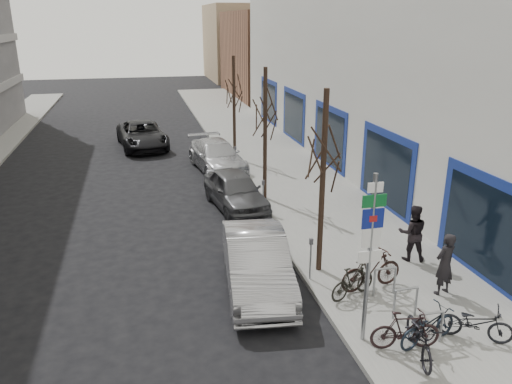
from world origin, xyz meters
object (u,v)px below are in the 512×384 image
tree_mid (265,103)px  bike_near_left (420,334)px  bike_mid_curb (428,324)px  bike_far_curb (476,320)px  bike_far_inner (371,270)px  pedestrian_near (445,264)px  meter_mid (263,193)px  meter_front (311,255)px  meter_back (235,157)px  pedestrian_far (413,232)px  parked_car_mid (235,190)px  lane_car (142,135)px  tree_far (234,84)px  bike_near_right (405,330)px  tree_near (324,140)px  parked_car_back (217,156)px  bike_mid_inner (353,281)px  highway_sign_pole (370,250)px  parked_car_front (257,262)px  bike_rack (406,299)px

tree_mid → bike_near_left: 11.38m
bike_near_left → bike_mid_curb: (0.41, 0.35, -0.03)m
bike_far_curb → bike_far_inner: (-1.33, 2.70, 0.07)m
pedestrian_near → meter_mid: bearing=-82.2°
tree_mid → meter_front: 7.70m
meter_front → meter_back: size_ratio=1.00×
bike_far_curb → pedestrian_far: 4.13m
bike_near_left → bike_mid_curb: size_ratio=1.06×
parked_car_mid → pedestrian_far: 7.46m
meter_mid → lane_car: lane_car is taller
bike_far_curb → tree_far: bearing=39.6°
meter_back → bike_near_right: size_ratio=0.79×
parked_car_mid → tree_near: bearing=-84.8°
meter_front → bike_far_curb: meter_front is taller
tree_far → meter_back: size_ratio=4.33×
bike_far_curb → parked_car_mid: parked_car_mid is taller
parked_car_mid → parked_car_back: (0.14, 5.47, -0.01)m
meter_mid → bike_mid_inner: meter_mid is taller
tree_near → bike_mid_curb: 5.39m
bike_near_left → tree_mid: bearing=108.1°
tree_mid → bike_far_curb: size_ratio=3.31×
bike_near_left → pedestrian_far: pedestrian_far is taller
bike_mid_inner → bike_mid_curb: bearing=178.7°
meter_mid → bike_near_left: 9.41m
lane_car → pedestrian_near: size_ratio=3.10×
highway_sign_pole → bike_far_inner: (1.20, 2.12, -1.73)m
meter_back → bike_near_left: bearing=-85.4°
tree_near → tree_mid: bearing=90.0°
pedestrian_near → meter_back: bearing=-92.3°
highway_sign_pole → lane_car: 21.31m
tree_mid → pedestrian_near: size_ratio=3.13×
bike_far_inner → lane_car: size_ratio=0.35×
meter_mid → bike_mid_inner: size_ratio=0.82×
parked_car_front → parked_car_mid: parked_car_front is taller
highway_sign_pole → bike_rack: size_ratio=1.86×
bike_mid_inner → bike_far_inner: bearing=-87.7°
tree_far → meter_back: 4.08m
parked_car_front → tree_far: bearing=88.0°
meter_mid → pedestrian_far: pedestrian_far is taller
parked_car_front → pedestrian_near: size_ratio=2.73×
meter_back → bike_mid_curb: 14.57m
bike_mid_inner → parked_car_mid: bearing=-9.0°
highway_sign_pole → pedestrian_near: bearing=25.8°
bike_far_curb → pedestrian_far: (0.67, 4.06, 0.40)m
meter_mid → bike_mid_curb: bearing=-79.8°
highway_sign_pole → tree_mid: (0.20, 10.01, 1.65)m
tree_mid → parked_car_front: (-1.99, -6.87, -3.31)m
bike_rack → bike_near_right: (-0.64, -1.14, -0.02)m
meter_front → bike_mid_inner: meter_front is taller
tree_near → meter_mid: (-0.45, 5.00, -3.19)m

